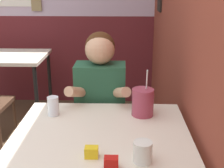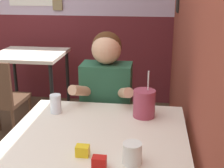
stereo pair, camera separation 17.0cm
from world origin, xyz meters
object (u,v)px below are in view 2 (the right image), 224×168
(person_seated, at_px, (107,113))
(background_table, at_px, (30,61))
(main_table, at_px, (98,145))
(cocktail_pitcher, at_px, (144,103))

(person_seated, bearing_deg, background_table, 130.99)
(main_table, distance_m, cocktail_pitcher, 0.36)
(background_table, bearing_deg, cocktail_pitcher, -49.31)
(cocktail_pitcher, bearing_deg, background_table, 130.69)
(person_seated, bearing_deg, main_table, -85.71)
(person_seated, relative_size, cocktail_pitcher, 4.27)
(cocktail_pitcher, bearing_deg, main_table, -133.58)
(main_table, distance_m, person_seated, 0.57)
(main_table, relative_size, cocktail_pitcher, 3.29)
(background_table, height_order, person_seated, person_seated)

